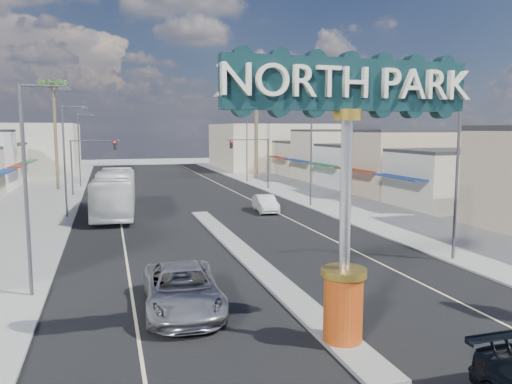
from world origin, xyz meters
TOP-DOWN VIEW (x-y plane):
  - ground at (0.00, 30.00)m, footprint 160.00×160.00m
  - road at (0.00, 30.00)m, footprint 20.00×120.00m
  - median_island at (0.00, 14.00)m, footprint 1.30×30.00m
  - sidewalk_left at (-14.00, 30.00)m, footprint 8.00×120.00m
  - sidewalk_right at (14.00, 30.00)m, footprint 8.00×120.00m
  - storefront_row_right at (24.00, 43.00)m, footprint 12.00×42.00m
  - backdrop_far_left at (-22.00, 75.00)m, footprint 20.00×20.00m
  - backdrop_far_right at (22.00, 75.00)m, footprint 20.00×20.00m
  - gateway_sign at (0.00, 1.98)m, footprint 8.20×1.50m
  - traffic_signal_left at (-9.18, 43.99)m, footprint 5.09×0.45m
  - traffic_signal_right at (9.18, 43.99)m, footprint 5.09×0.45m
  - streetlight_l_near at (-10.43, 10.00)m, footprint 2.03×0.22m
  - streetlight_l_mid at (-10.43, 30.00)m, footprint 2.03×0.22m
  - streetlight_l_far at (-10.43, 52.00)m, footprint 2.03×0.22m
  - streetlight_r_near at (10.43, 10.00)m, footprint 2.03×0.22m
  - streetlight_r_mid at (10.43, 30.00)m, footprint 2.03×0.22m
  - streetlight_r_far at (10.43, 52.00)m, footprint 2.03×0.22m
  - palm_left_far at (-13.00, 50.00)m, footprint 2.60×2.60m
  - palm_right_mid at (13.00, 56.00)m, footprint 2.60×2.60m
  - palm_right_far at (15.00, 62.00)m, footprint 2.60×2.60m
  - suv_left at (-4.65, 6.68)m, footprint 3.22×6.44m
  - car_parked_right at (5.67, 28.30)m, footprint 1.91×4.55m
  - city_bus at (-6.82, 30.71)m, footprint 3.87×13.31m

SIDE VIEW (x-z plane):
  - ground at x=0.00m, z-range 0.00..0.00m
  - road at x=0.00m, z-range 0.00..0.01m
  - sidewalk_left at x=-14.00m, z-range 0.00..0.12m
  - sidewalk_right at x=14.00m, z-range 0.00..0.12m
  - median_island at x=0.00m, z-range 0.00..0.16m
  - car_parked_right at x=5.67m, z-range 0.00..1.46m
  - suv_left at x=-4.65m, z-range 0.00..1.75m
  - city_bus at x=-6.82m, z-range 0.00..3.66m
  - storefront_row_right at x=24.00m, z-range 0.00..6.00m
  - backdrop_far_left at x=-22.00m, z-range 0.00..8.00m
  - backdrop_far_right at x=22.00m, z-range 0.00..8.00m
  - traffic_signal_left at x=-9.18m, z-range 1.27..7.27m
  - traffic_signal_right at x=9.18m, z-range 1.27..7.27m
  - streetlight_l_near at x=-10.43m, z-range 0.57..9.57m
  - streetlight_l_mid at x=-10.43m, z-range 0.57..9.57m
  - streetlight_l_far at x=-10.43m, z-range 0.57..9.57m
  - streetlight_r_near at x=10.43m, z-range 0.57..9.57m
  - streetlight_r_mid at x=10.43m, z-range 0.57..9.57m
  - streetlight_r_far at x=10.43m, z-range 0.57..9.57m
  - gateway_sign at x=0.00m, z-range 1.35..10.50m
  - palm_right_mid at x=13.00m, z-range 4.55..16.65m
  - palm_left_far at x=-13.00m, z-range 4.95..18.05m
  - palm_right_far at x=15.00m, z-range 5.34..19.44m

